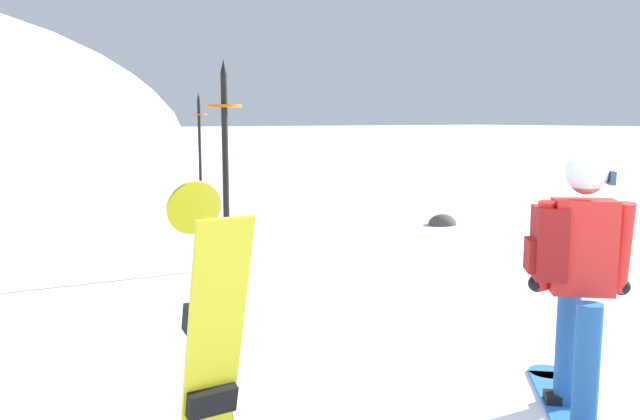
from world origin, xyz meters
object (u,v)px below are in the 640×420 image
(snowboarder_main, at_px, (575,281))
(piste_marker_far, at_px, (227,230))
(rock_dark, at_px, (442,225))
(piste_marker_near, at_px, (200,172))
(spare_snowboard, at_px, (210,343))

(snowboarder_main, xyz_separation_m, piste_marker_far, (-1.89, 0.96, 0.35))
(snowboarder_main, xyz_separation_m, rock_dark, (4.58, 6.21, -0.92))
(piste_marker_far, bearing_deg, snowboarder_main, -26.80)
(piste_marker_near, xyz_separation_m, piste_marker_far, (-1.43, -4.11, 0.01))
(spare_snowboard, relative_size, piste_marker_near, 0.72)
(snowboarder_main, height_order, piste_marker_near, piste_marker_near)
(spare_snowboard, bearing_deg, rock_dark, 40.39)
(snowboarder_main, xyz_separation_m, spare_snowboard, (-2.23, 0.41, -0.10))
(spare_snowboard, distance_m, piste_marker_near, 4.99)
(snowboarder_main, relative_size, spare_snowboard, 1.07)
(snowboarder_main, distance_m, piste_marker_near, 5.10)
(snowboarder_main, height_order, spare_snowboard, snowboarder_main)
(piste_marker_near, relative_size, rock_dark, 4.06)
(piste_marker_far, bearing_deg, rock_dark, 39.05)
(spare_snowboard, relative_size, rock_dark, 2.94)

